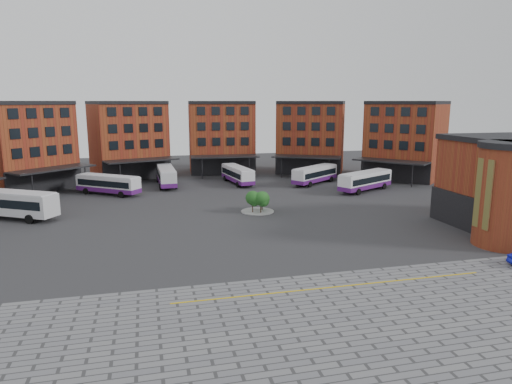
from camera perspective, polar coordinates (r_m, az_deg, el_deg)
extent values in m
plane|color=#28282B|center=(49.39, 1.28, -5.83)|extent=(160.00, 160.00, 0.00)
cube|color=slate|center=(31.15, 16.08, -16.96)|extent=(50.00, 22.00, 0.02)
cube|color=gold|center=(37.56, 9.95, -11.59)|extent=(26.00, 0.15, 0.02)
cube|color=brown|center=(85.06, -26.80, 4.99)|extent=(16.35, 16.13, 14.00)
cube|color=black|center=(81.48, -24.82, 1.38)|extent=(10.00, 9.07, 4.00)
cube|color=black|center=(84.73, -27.24, 9.90)|extent=(16.55, 16.35, 0.60)
cube|color=black|center=(80.52, -25.17, 6.42)|extent=(8.60, 7.77, 8.00)
cube|color=black|center=(79.20, -24.06, 2.65)|extent=(12.61, 11.97, 0.25)
cylinder|color=black|center=(75.69, -26.13, 0.59)|extent=(0.20, 0.20, 4.00)
cylinder|color=black|center=(80.47, -20.53, 1.60)|extent=(0.20, 0.20, 4.00)
cube|color=brown|center=(92.39, -15.65, 6.18)|extent=(15.55, 13.69, 14.00)
cube|color=black|center=(88.35, -14.54, 2.76)|extent=(12.45, 4.71, 4.00)
cube|color=black|center=(92.09, -15.89, 10.71)|extent=(15.65, 13.97, 0.60)
cube|color=black|center=(87.43, -14.73, 7.41)|extent=(10.87, 3.87, 8.00)
cube|color=black|center=(85.88, -14.11, 3.89)|extent=(13.72, 8.39, 0.25)
cylinder|color=black|center=(83.11, -16.61, 2.13)|extent=(0.20, 0.20, 4.00)
cylinder|color=black|center=(86.03, -10.79, 2.70)|extent=(0.20, 0.20, 4.00)
cube|color=brown|center=(96.04, -4.39, 6.74)|extent=(13.67, 10.88, 14.00)
cube|color=black|center=(91.78, -4.06, 3.40)|extent=(13.00, 1.41, 4.00)
cube|color=black|center=(95.75, -4.46, 11.10)|extent=(13.69, 11.18, 0.60)
cube|color=black|center=(90.88, -4.11, 7.88)|extent=(11.42, 0.95, 8.00)
cube|color=black|center=(89.21, -3.93, 4.47)|extent=(13.28, 5.30, 0.25)
cylinder|color=black|center=(87.35, -6.76, 2.95)|extent=(0.20, 0.20, 4.00)
cylinder|color=black|center=(88.27, -0.85, 3.11)|extent=(0.20, 0.20, 4.00)
cube|color=brown|center=(95.87, 6.89, 6.69)|extent=(16.12, 14.81, 14.00)
cube|color=black|center=(91.61, 6.48, 3.34)|extent=(11.81, 6.35, 4.00)
cube|color=black|center=(95.57, 7.00, 11.05)|extent=(16.26, 15.08, 0.60)
cube|color=black|center=(90.71, 6.56, 7.83)|extent=(10.26, 5.33, 8.00)
cube|color=black|center=(89.04, 6.32, 4.41)|extent=(13.58, 9.82, 0.25)
cylinder|color=black|center=(88.20, 3.21, 3.09)|extent=(0.20, 0.20, 4.00)
cylinder|color=black|center=(87.09, 9.12, 2.86)|extent=(0.20, 0.20, 4.00)
cube|color=brown|center=(91.86, 18.14, 6.02)|extent=(16.02, 16.39, 14.00)
cube|color=black|center=(87.86, 16.94, 2.58)|extent=(8.74, 10.28, 4.00)
cube|color=black|center=(91.56, 18.42, 10.57)|extent=(16.25, 16.58, 0.60)
cube|color=black|center=(86.94, 17.17, 7.26)|extent=(7.47, 8.86, 8.00)
cube|color=black|center=(85.40, 16.48, 3.73)|extent=(11.73, 12.79, 0.25)
cylinder|color=black|center=(85.65, 13.14, 2.57)|extent=(0.20, 0.20, 4.00)
cylinder|color=black|center=(82.55, 18.94, 1.93)|extent=(0.20, 0.20, 4.00)
cube|color=black|center=(57.38, 24.55, -2.37)|extent=(0.40, 12.00, 4.00)
cylinder|color=brown|center=(52.41, 28.91, -0.62)|extent=(6.00, 6.00, 10.00)
cube|color=red|center=(50.41, 26.53, -0.24)|extent=(0.12, 2.20, 7.00)
cylinder|color=gray|center=(61.07, 0.18, -2.43)|extent=(4.40, 4.40, 0.12)
cylinder|color=#332114|center=(60.16, -0.42, -1.98)|extent=(0.14, 0.14, 1.47)
sphere|color=#18491B|center=(59.87, -0.42, -0.75)|extent=(1.88, 1.88, 1.88)
sphere|color=#18491B|center=(59.87, -0.20, -1.18)|extent=(1.32, 1.32, 1.32)
cylinder|color=#332114|center=(61.71, 0.77, -1.79)|extent=(0.14, 0.14, 1.15)
sphere|color=#18491B|center=(61.48, 0.77, -0.85)|extent=(2.03, 2.03, 2.03)
sphere|color=#18491B|center=(61.46, 0.99, -1.18)|extent=(1.42, 1.42, 1.42)
cylinder|color=#332114|center=(60.02, 0.60, -2.02)|extent=(0.14, 0.14, 1.44)
sphere|color=#18491B|center=(59.74, 0.60, -0.82)|extent=(1.81, 1.81, 1.81)
sphere|color=#18491B|center=(59.73, 0.82, -1.24)|extent=(1.27, 1.27, 1.27)
cube|color=silver|center=(64.88, -28.29, -1.22)|extent=(12.08, 8.76, 2.76)
cube|color=black|center=(64.84, -28.30, -1.05)|extent=(11.26, 8.31, 1.07)
cube|color=silver|center=(64.62, -28.40, 0.02)|extent=(11.60, 8.41, 0.14)
cylinder|color=black|center=(61.46, -26.48, -3.06)|extent=(1.14, 0.87, 1.13)
cylinder|color=black|center=(63.46, -24.74, -2.49)|extent=(1.14, 0.87, 1.13)
cube|color=silver|center=(75.71, -18.00, 1.01)|extent=(10.22, 8.56, 2.43)
cube|color=black|center=(75.68, -18.01, 1.14)|extent=(9.56, 8.08, 0.94)
cube|color=silver|center=(75.50, -18.06, 1.96)|extent=(9.81, 8.22, 0.12)
cube|color=black|center=(79.28, -20.93, 1.42)|extent=(1.37, 1.76, 1.09)
cube|color=#55186F|center=(75.86, -17.96, 0.37)|extent=(10.27, 8.62, 0.70)
cylinder|color=black|center=(77.37, -20.49, 0.10)|extent=(0.97, 0.84, 0.99)
cylinder|color=black|center=(79.14, -19.26, 0.42)|extent=(0.97, 0.84, 0.99)
cylinder|color=black|center=(72.76, -16.50, -0.31)|extent=(0.97, 0.84, 0.99)
cylinder|color=black|center=(74.64, -15.29, 0.04)|extent=(0.97, 0.84, 0.99)
cube|color=silver|center=(81.16, -11.16, 2.08)|extent=(2.98, 11.62, 2.57)
cube|color=black|center=(81.14, -11.16, 2.21)|extent=(3.01, 10.70, 1.00)
cube|color=silver|center=(80.97, -11.20, 3.02)|extent=(2.86, 11.15, 0.13)
cube|color=black|center=(86.72, -11.46, 2.81)|extent=(2.23, 0.19, 1.15)
cube|color=#55186F|center=(81.31, -11.14, 1.44)|extent=(3.02, 11.66, 0.73)
cylinder|color=black|center=(84.93, -12.20, 1.53)|extent=(0.35, 1.06, 1.05)
cylinder|color=black|center=(85.12, -10.44, 1.62)|extent=(0.35, 1.06, 1.05)
cylinder|color=black|center=(77.67, -11.87, 0.64)|extent=(0.35, 1.06, 1.05)
cylinder|color=black|center=(77.87, -9.95, 0.74)|extent=(0.35, 1.06, 1.05)
cube|color=white|center=(81.81, -2.33, 2.28)|extent=(4.03, 11.07, 2.41)
cube|color=black|center=(81.78, -2.33, 2.39)|extent=(3.96, 10.22, 0.94)
cube|color=silver|center=(81.62, -2.33, 3.15)|extent=(3.87, 10.63, 0.12)
cube|color=black|center=(86.74, -3.52, 2.93)|extent=(2.09, 0.43, 1.08)
cube|color=#55186F|center=(81.95, -2.32, 1.68)|extent=(4.07, 11.12, 0.69)
cylinder|color=black|center=(84.85, -3.90, 1.72)|extent=(0.44, 1.02, 0.98)
cylinder|color=black|center=(85.64, -2.33, 1.83)|extent=(0.44, 1.02, 0.98)
cylinder|color=black|center=(78.39, -2.30, 0.95)|extent=(0.44, 1.02, 0.98)
cylinder|color=black|center=(79.25, -0.63, 1.07)|extent=(0.44, 1.02, 0.98)
cube|color=silver|center=(82.23, 7.38, 2.26)|extent=(10.36, 8.60, 2.46)
cube|color=black|center=(82.20, 7.39, 2.38)|extent=(9.69, 8.12, 0.95)
cube|color=silver|center=(82.04, 7.41, 3.14)|extent=(9.95, 8.25, 0.12)
cube|color=black|center=(86.78, 9.31, 2.83)|extent=(1.37, 1.78, 1.10)
cube|color=#55186F|center=(82.37, 7.37, 1.66)|extent=(10.42, 8.65, 0.70)
cylinder|color=black|center=(86.05, 7.92, 1.78)|extent=(0.99, 0.84, 1.00)
cylinder|color=black|center=(84.78, 9.36, 1.60)|extent=(0.99, 0.84, 1.00)
cylinder|color=black|center=(80.21, 5.25, 1.15)|extent=(0.99, 0.84, 1.00)
cylinder|color=black|center=(78.84, 6.75, 0.95)|extent=(0.99, 0.84, 1.00)
cube|color=white|center=(76.99, 13.51, 1.47)|extent=(11.22, 7.66, 2.53)
cube|color=black|center=(76.96, 13.52, 1.60)|extent=(10.45, 7.28, 0.98)
cube|color=silver|center=(76.79, 13.56, 2.44)|extent=(10.77, 7.36, 0.12)
cube|color=black|center=(81.57, 15.75, 2.06)|extent=(1.15, 1.99, 1.14)
cube|color=#55186F|center=(77.15, 13.48, 0.81)|extent=(11.28, 7.72, 0.72)
cylinder|color=black|center=(80.90, 14.18, 0.95)|extent=(1.06, 0.76, 1.03)
cylinder|color=black|center=(79.52, 15.72, 0.70)|extent=(1.06, 0.76, 1.03)
cylinder|color=black|center=(75.05, 11.08, 0.30)|extent=(1.06, 0.76, 1.03)
cylinder|color=black|center=(73.56, 12.68, 0.02)|extent=(1.06, 0.76, 1.03)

